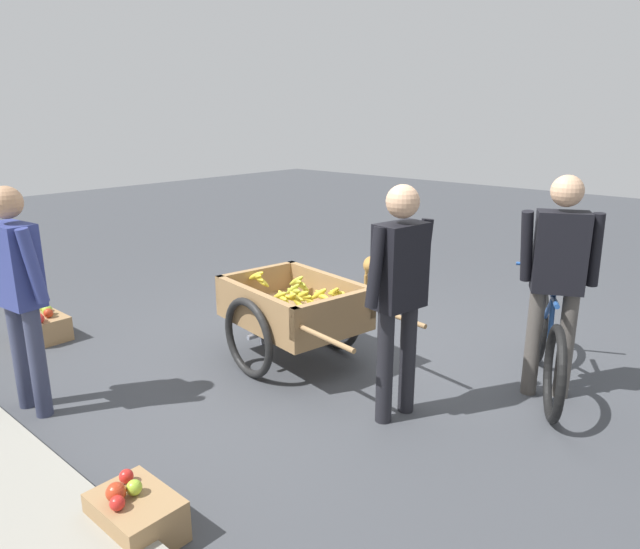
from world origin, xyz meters
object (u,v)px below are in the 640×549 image
(vendor_person, at_px, (399,284))
(cyclist_person, at_px, (558,269))
(fruit_cart, at_px, (294,311))
(plastic_bucket, at_px, (301,279))
(bicycle, at_px, (546,342))
(mixed_fruit_crate, at_px, (136,516))
(dog, at_px, (371,266))
(bystander_person, at_px, (18,283))
(apple_crate, at_px, (45,326))

(vendor_person, xyz_separation_m, cyclist_person, (-0.65, -0.98, 0.02))
(vendor_person, bearing_deg, cyclist_person, -123.45)
(cyclist_person, bearing_deg, fruit_cart, 24.28)
(vendor_person, xyz_separation_m, plastic_bucket, (2.48, -1.68, -0.81))
(bicycle, height_order, mixed_fruit_crate, bicycle)
(vendor_person, height_order, dog, vendor_person)
(fruit_cart, bearing_deg, vendor_person, 170.88)
(bystander_person, bearing_deg, vendor_person, -140.00)
(vendor_person, bearing_deg, apple_crate, 17.06)
(fruit_cart, distance_m, vendor_person, 1.25)
(dog, height_order, bystander_person, bystander_person)
(vendor_person, height_order, bystander_person, vendor_person)
(fruit_cart, height_order, plastic_bucket, fruit_cart)
(cyclist_person, height_order, apple_crate, cyclist_person)
(bystander_person, bearing_deg, dog, -90.03)
(mixed_fruit_crate, bearing_deg, plastic_bucket, -57.71)
(bicycle, xyz_separation_m, dog, (2.49, -1.15, -0.08))
(cyclist_person, xyz_separation_m, plastic_bucket, (3.12, -0.69, -0.83))
(dog, xyz_separation_m, plastic_bucket, (0.57, 0.59, -0.14))
(apple_crate, bearing_deg, plastic_bucket, -104.84)
(bicycle, relative_size, mixed_fruit_crate, 3.43)
(vendor_person, xyz_separation_m, apple_crate, (3.18, 0.98, -0.81))
(fruit_cart, bearing_deg, apple_crate, 29.43)
(bicycle, height_order, bystander_person, bystander_person)
(bicycle, distance_m, plastic_bucket, 3.12)
(cyclist_person, distance_m, apple_crate, 4.38)
(vendor_person, relative_size, mixed_fruit_crate, 3.59)
(vendor_person, relative_size, bicycle, 1.04)
(vendor_person, bearing_deg, fruit_cart, -9.12)
(cyclist_person, xyz_separation_m, dog, (2.55, -1.29, -0.69))
(dog, height_order, plastic_bucket, dog)
(apple_crate, relative_size, bystander_person, 0.28)
(apple_crate, height_order, bystander_person, bystander_person)
(cyclist_person, bearing_deg, dog, -26.78)
(plastic_bucket, bearing_deg, apple_crate, 75.16)
(vendor_person, bearing_deg, bystander_person, 40.00)
(bicycle, height_order, dog, bicycle)
(fruit_cart, distance_m, bicycle, 1.95)
(dog, bearing_deg, bystander_person, 89.97)
(dog, bearing_deg, cyclist_person, 153.22)
(vendor_person, xyz_separation_m, dog, (1.90, -2.27, -0.67))
(dog, xyz_separation_m, apple_crate, (1.27, 3.25, -0.14))
(cyclist_person, relative_size, mixed_fruit_crate, 3.65)
(bicycle, distance_m, dog, 2.74)
(mixed_fruit_crate, bearing_deg, cyclist_person, -108.33)
(fruit_cart, xyz_separation_m, dog, (0.78, -2.09, -0.17))
(fruit_cart, distance_m, bystander_person, 2.00)
(vendor_person, bearing_deg, dog, -50.03)
(plastic_bucket, distance_m, apple_crate, 2.75)
(bicycle, bearing_deg, dog, -24.89)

